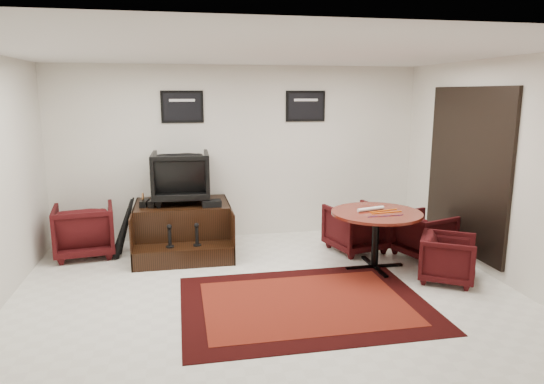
{
  "coord_description": "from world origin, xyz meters",
  "views": [
    {
      "loc": [
        -0.99,
        -5.36,
        2.36
      ],
      "look_at": [
        0.23,
        0.9,
        1.06
      ],
      "focal_mm": 32.0,
      "sensor_mm": 36.0,
      "label": 1
    }
  ],
  "objects": [
    {
      "name": "ground",
      "position": [
        0.0,
        0.0,
        0.0
      ],
      "size": [
        6.0,
        6.0,
        0.0
      ],
      "primitive_type": "plane",
      "color": "white",
      "rests_on": "ground"
    },
    {
      "name": "room_shell",
      "position": [
        0.41,
        0.12,
        1.79
      ],
      "size": [
        6.02,
        5.02,
        2.81
      ],
      "color": "silver",
      "rests_on": "ground"
    },
    {
      "name": "area_rug",
      "position": [
        0.37,
        -0.36,
        0.01
      ],
      "size": [
        2.79,
        2.09,
        0.01
      ],
      "color": "black",
      "rests_on": "ground"
    },
    {
      "name": "shine_podium",
      "position": [
        -0.96,
        1.86,
        0.33
      ],
      "size": [
        1.41,
        1.45,
        0.72
      ],
      "color": "black",
      "rests_on": "ground"
    },
    {
      "name": "shine_chair",
      "position": [
        -0.96,
        2.01,
        1.16
      ],
      "size": [
        0.86,
        0.81,
        0.87
      ],
      "primitive_type": "imported",
      "rotation": [
        0.0,
        0.0,
        3.11
      ],
      "color": "black",
      "rests_on": "shine_podium"
    },
    {
      "name": "shoes_pair",
      "position": [
        -1.45,
        1.81,
        0.77
      ],
      "size": [
        0.26,
        0.29,
        0.1
      ],
      "color": "black",
      "rests_on": "shine_podium"
    },
    {
      "name": "polish_kit",
      "position": [
        -0.54,
        1.61,
        0.77
      ],
      "size": [
        0.28,
        0.2,
        0.1
      ],
      "primitive_type": "cube",
      "rotation": [
        0.0,
        0.0,
        0.01
      ],
      "color": "black",
      "rests_on": "shine_podium"
    },
    {
      "name": "umbrella_black",
      "position": [
        -1.81,
        1.64,
        0.46
      ],
      "size": [
        0.34,
        0.13,
        0.91
      ],
      "primitive_type": null,
      "color": "black",
      "rests_on": "ground"
    },
    {
      "name": "umbrella_hooked",
      "position": [
        -1.8,
        1.85,
        0.45
      ],
      "size": [
        0.33,
        0.12,
        0.89
      ],
      "primitive_type": null,
      "color": "black",
      "rests_on": "ground"
    },
    {
      "name": "armchair_side",
      "position": [
        -2.39,
        1.9,
        0.42
      ],
      "size": [
        0.92,
        0.88,
        0.84
      ],
      "primitive_type": "imported",
      "rotation": [
        0.0,
        0.0,
        3.29
      ],
      "color": "black",
      "rests_on": "ground"
    },
    {
      "name": "meeting_table",
      "position": [
        1.61,
        0.59,
        0.7
      ],
      "size": [
        1.21,
        1.21,
        0.79
      ],
      "color": "#4F140B",
      "rests_on": "ground"
    },
    {
      "name": "table_chair_back",
      "position": [
        1.61,
        1.35,
        0.39
      ],
      "size": [
        0.92,
        0.88,
        0.78
      ],
      "primitive_type": "imported",
      "rotation": [
        0.0,
        0.0,
        3.4
      ],
      "color": "black",
      "rests_on": "ground"
    },
    {
      "name": "table_chair_window",
      "position": [
        2.5,
        0.91,
        0.36
      ],
      "size": [
        0.84,
        0.87,
        0.72
      ],
      "primitive_type": "imported",
      "rotation": [
        0.0,
        0.0,
        1.89
      ],
      "color": "black",
      "rests_on": "ground"
    },
    {
      "name": "table_chair_corner",
      "position": [
        2.33,
        -0.04,
        0.33
      ],
      "size": [
        0.86,
        0.87,
        0.66
      ],
      "primitive_type": "imported",
      "rotation": [
        0.0,
        0.0,
        1.0
      ],
      "color": "black",
      "rests_on": "ground"
    },
    {
      "name": "paper_roll",
      "position": [
        1.55,
        0.66,
        0.82
      ],
      "size": [
        0.42,
        0.16,
        0.05
      ],
      "primitive_type": "cylinder",
      "rotation": [
        0.0,
        1.57,
        0.27
      ],
      "color": "silver",
      "rests_on": "meeting_table"
    },
    {
      "name": "table_clutter",
      "position": [
        1.69,
        0.5,
        0.8
      ],
      "size": [
        0.57,
        0.36,
        0.01
      ],
      "color": "orange",
      "rests_on": "meeting_table"
    }
  ]
}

